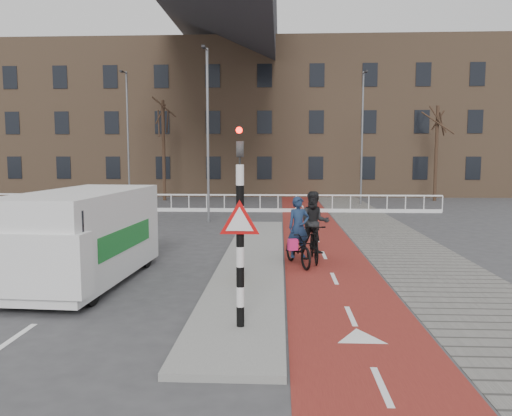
{
  "coord_description": "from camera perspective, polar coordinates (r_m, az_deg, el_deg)",
  "views": [
    {
      "loc": [
        0.09,
        -10.61,
        3.16
      ],
      "look_at": [
        -0.66,
        5.0,
        1.5
      ],
      "focal_mm": 35.0,
      "sensor_mm": 36.0,
      "label": 1
    }
  ],
  "objects": [
    {
      "name": "townhouse_row",
      "position": [
        42.97,
        -1.44,
        12.28
      ],
      "size": [
        46.0,
        10.0,
        15.9
      ],
      "color": "#7F6047",
      "rests_on": "ground"
    },
    {
      "name": "bollard",
      "position": [
        12.21,
        -1.73,
        -6.53
      ],
      "size": [
        0.12,
        0.12,
        0.76
      ],
      "primitive_type": "cylinder",
      "color": "orange",
      "rests_on": "curb_island"
    },
    {
      "name": "tree_mid",
      "position": [
        35.52,
        -10.51,
        6.46
      ],
      "size": [
        0.23,
        0.23,
        6.93
      ],
      "primitive_type": "cylinder",
      "color": "black",
      "rests_on": "ground"
    },
    {
      "name": "traffic_signal",
      "position": [
        8.69,
        -1.84,
        -1.68
      ],
      "size": [
        0.8,
        0.8,
        3.68
      ],
      "color": "black",
      "rests_on": "curb_island"
    },
    {
      "name": "van",
      "position": [
        13.02,
        -19.1,
        -2.92
      ],
      "size": [
        2.41,
        5.42,
        2.29
      ],
      "rotation": [
        0.0,
        0.0,
        -0.05
      ],
      "color": "silver",
      "rests_on": "ground"
    },
    {
      "name": "cyclist_far",
      "position": [
        14.88,
        6.68,
        -2.82
      ],
      "size": [
        0.93,
        1.98,
        2.09
      ],
      "rotation": [
        0.0,
        0.0,
        0.04
      ],
      "color": "black",
      "rests_on": "bike_lane"
    },
    {
      "name": "streetlight_right",
      "position": [
        32.7,
        12.02,
        7.74
      ],
      "size": [
        0.12,
        0.12,
        8.37
      ],
      "primitive_type": "cylinder",
      "color": "slate",
      "rests_on": "ground"
    },
    {
      "name": "ground",
      "position": [
        11.07,
        2.19,
        -10.53
      ],
      "size": [
        120.0,
        120.0,
        0.0
      ],
      "primitive_type": "plane",
      "color": "#38383A",
      "rests_on": "ground"
    },
    {
      "name": "curb_island",
      "position": [
        14.95,
        -0.35,
        -5.9
      ],
      "size": [
        1.8,
        16.0,
        0.12
      ],
      "primitive_type": "cube",
      "color": "gray",
      "rests_on": "ground"
    },
    {
      "name": "bike_lane",
      "position": [
        20.9,
        6.58,
        -2.66
      ],
      "size": [
        2.5,
        60.0,
        0.01
      ],
      "primitive_type": "cube",
      "color": "maroon",
      "rests_on": "ground"
    },
    {
      "name": "railing",
      "position": [
        28.22,
        -7.67,
        0.21
      ],
      "size": [
        28.0,
        0.1,
        0.99
      ],
      "color": "silver",
      "rests_on": "ground"
    },
    {
      "name": "sidewalk",
      "position": [
        21.27,
        14.13,
        -2.65
      ],
      "size": [
        3.0,
        60.0,
        0.01
      ],
      "primitive_type": "cube",
      "color": "slate",
      "rests_on": "ground"
    },
    {
      "name": "tree_right",
      "position": [
        36.7,
        19.9,
        5.87
      ],
      "size": [
        0.23,
        0.23,
        6.52
      ],
      "primitive_type": "cylinder",
      "color": "black",
      "rests_on": "ground"
    },
    {
      "name": "cyclist_near",
      "position": [
        14.33,
        4.87,
        -3.96
      ],
      "size": [
        1.23,
        2.01,
        1.98
      ],
      "rotation": [
        0.0,
        0.0,
        0.32
      ],
      "color": "black",
      "rests_on": "bike_lane"
    },
    {
      "name": "streetlight_near",
      "position": [
        23.63,
        -5.53,
        8.13
      ],
      "size": [
        0.12,
        0.12,
        8.04
      ],
      "primitive_type": "cylinder",
      "color": "slate",
      "rests_on": "ground"
    },
    {
      "name": "streetlight_left",
      "position": [
        34.43,
        -14.42,
        7.77
      ],
      "size": [
        0.12,
        0.12,
        8.59
      ],
      "primitive_type": "cylinder",
      "color": "slate",
      "rests_on": "ground"
    }
  ]
}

